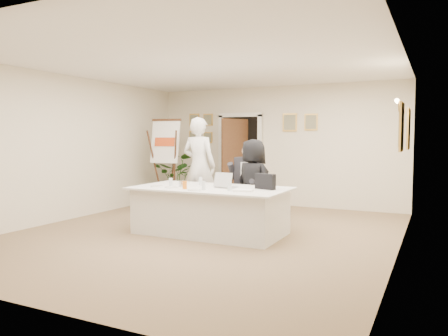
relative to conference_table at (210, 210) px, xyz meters
name	(u,v)px	position (x,y,z in m)	size (l,w,h in m)	color
floor	(205,234)	(-0.08, -0.05, -0.39)	(7.00, 7.00, 0.00)	#7A6145
ceiling	(204,64)	(-0.08, -0.05, 2.41)	(6.00, 7.00, 0.02)	white
wall_back	(276,146)	(-0.08, 3.45, 1.01)	(6.00, 0.10, 2.80)	beige
wall_front	(23,159)	(-0.08, -3.55, 1.01)	(6.00, 0.10, 2.80)	beige
wall_left	(69,148)	(-3.08, -0.05, 1.01)	(0.10, 7.00, 2.80)	beige
wall_right	(400,152)	(2.92, -0.05, 1.01)	(0.10, 7.00, 2.80)	beige
doorway	(238,161)	(-0.96, 3.27, 0.65)	(1.14, 0.86, 2.20)	black
pictures_back_wall	(244,127)	(-0.88, 3.42, 1.46)	(3.40, 0.06, 0.80)	gold
pictures_right_wall	(405,128)	(2.89, 1.15, 1.36)	(0.06, 2.20, 0.80)	gold
wall_sconce	(401,106)	(2.82, 1.15, 1.71)	(0.20, 0.30, 0.24)	#B08238
conference_table	(210,210)	(0.00, 0.00, 0.00)	(2.57, 1.37, 0.78)	silver
seated_man	(247,183)	(0.20, 1.09, 0.36)	(0.64, 0.69, 1.50)	black
flip_chart	(168,167)	(-2.25, 2.12, 0.52)	(0.71, 0.47, 1.99)	#3F1E14
standing_man	(199,166)	(-1.09, 1.55, 0.62)	(0.74, 0.48, 2.02)	white
standing_woman	(253,183)	(0.42, 0.85, 0.39)	(0.77, 0.50, 1.57)	black
potted_palm	(180,178)	(-2.17, 2.54, 0.24)	(1.13, 0.98, 1.26)	#24551C
laptop	(226,179)	(0.24, 0.10, 0.52)	(0.33, 0.35, 0.28)	#B7BABC
laptop_bag	(265,182)	(0.91, 0.15, 0.51)	(0.36, 0.10, 0.25)	black
paper_stack	(243,190)	(0.71, -0.25, 0.40)	(0.29, 0.21, 0.03)	white
plate_left	(157,186)	(-0.86, -0.30, 0.39)	(0.21, 0.21, 0.01)	white
plate_mid	(171,187)	(-0.55, -0.34, 0.39)	(0.22, 0.22, 0.01)	white
plate_near	(195,190)	(-0.02, -0.49, 0.39)	(0.23, 0.23, 0.01)	white
glass_a	(171,182)	(-0.69, -0.15, 0.45)	(0.06, 0.06, 0.14)	silver
glass_b	(204,186)	(0.07, -0.36, 0.45)	(0.06, 0.06, 0.14)	silver
glass_c	(230,186)	(0.49, -0.29, 0.45)	(0.07, 0.07, 0.14)	silver
glass_d	(200,181)	(-0.32, 0.24, 0.45)	(0.07, 0.07, 0.14)	silver
oj_glass	(185,185)	(-0.26, -0.39, 0.45)	(0.07, 0.07, 0.13)	orange
steel_jug	(182,184)	(-0.46, -0.16, 0.44)	(0.09, 0.09, 0.11)	silver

